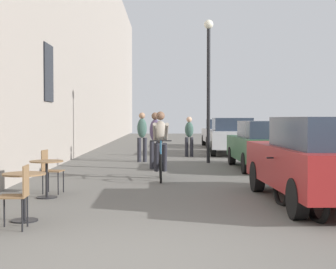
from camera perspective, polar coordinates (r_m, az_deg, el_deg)
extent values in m
plane|color=#5B5954|center=(5.68, -3.11, -13.90)|extent=(88.00, 88.00, 0.00)
cube|color=gray|center=(20.22, -11.28, 13.35)|extent=(0.50, 68.00, 11.14)
cube|color=black|center=(15.35, -13.45, 6.85)|extent=(0.04, 1.10, 1.70)
cylinder|color=black|center=(7.90, -16.05, -9.39)|extent=(0.40, 0.40, 0.02)
cylinder|color=black|center=(7.84, -16.07, -6.90)|extent=(0.05, 0.05, 0.67)
cylinder|color=brown|center=(7.79, -16.10, -4.35)|extent=(0.64, 0.64, 0.02)
cylinder|color=black|center=(7.53, -18.16, -8.30)|extent=(0.02, 0.02, 0.45)
cylinder|color=black|center=(7.14, -16.29, -8.84)|extent=(0.02, 0.02, 0.45)
cylinder|color=black|center=(7.45, -15.73, -8.38)|extent=(0.02, 0.02, 0.45)
cube|color=brown|center=(7.30, -17.27, -6.75)|extent=(0.40, 0.40, 0.02)
cube|color=brown|center=(7.23, -15.89, -5.06)|extent=(0.04, 0.34, 0.42)
cylinder|color=black|center=(10.03, -13.65, -6.96)|extent=(0.40, 0.40, 0.02)
cylinder|color=black|center=(9.99, -13.67, -4.99)|extent=(0.05, 0.05, 0.67)
cylinder|color=brown|center=(9.95, -13.68, -2.99)|extent=(0.64, 0.64, 0.02)
cylinder|color=black|center=(10.65, -11.83, -5.27)|extent=(0.02, 0.02, 0.45)
cylinder|color=black|center=(10.35, -12.41, -5.48)|extent=(0.02, 0.02, 0.45)
cylinder|color=black|center=(10.76, -13.47, -5.21)|extent=(0.02, 0.02, 0.45)
cylinder|color=black|center=(10.46, -14.09, -5.41)|extent=(0.02, 0.02, 0.45)
cube|color=brown|center=(10.52, -12.96, -4.07)|extent=(0.43, 0.43, 0.02)
cube|color=brown|center=(10.57, -13.89, -2.86)|extent=(0.06, 0.34, 0.42)
torus|color=black|center=(11.96, -0.83, -3.94)|extent=(0.06, 0.71, 0.71)
torus|color=black|center=(13.00, -0.89, -3.47)|extent=(0.06, 0.71, 0.71)
cylinder|color=#286084|center=(12.89, -0.88, -2.24)|extent=(0.04, 0.22, 0.58)
cylinder|color=#286084|center=(12.37, -0.85, -0.86)|extent=(0.05, 0.82, 0.14)
cylinder|color=#286084|center=(11.95, -0.83, -2.33)|extent=(0.04, 0.09, 0.67)
cylinder|color=#286084|center=(12.50, -0.86, -3.50)|extent=(0.06, 1.00, 0.12)
cylinder|color=black|center=(11.96, -0.83, -0.72)|extent=(0.52, 0.04, 0.03)
ellipsoid|color=black|center=(12.78, -0.88, -0.86)|extent=(0.12, 0.24, 0.06)
ellipsoid|color=#9E9384|center=(12.69, -0.87, 0.36)|extent=(0.35, 0.36, 0.59)
sphere|color=brown|center=(12.64, -0.87, 2.14)|extent=(0.22, 0.22, 0.22)
cylinder|color=#26262D|center=(12.65, -0.41, -2.62)|extent=(0.14, 0.40, 0.75)
cylinder|color=#26262D|center=(12.64, -1.32, -2.62)|extent=(0.14, 0.40, 0.75)
cylinder|color=#9E9384|center=(12.30, -0.19, 0.28)|extent=(0.12, 0.75, 0.48)
cylinder|color=#9E9384|center=(12.30, -1.52, 0.28)|extent=(0.09, 0.74, 0.48)
cylinder|color=#26262D|center=(15.01, -1.09, -2.40)|extent=(0.14, 0.14, 0.84)
cylinder|color=#26262D|center=(15.04, -1.84, -2.39)|extent=(0.14, 0.14, 0.84)
ellipsoid|color=#4C3D5B|center=(14.99, -1.47, 0.47)|extent=(0.37, 0.29, 0.66)
sphere|color=brown|center=(14.98, -1.47, 2.12)|extent=(0.22, 0.22, 0.22)
cylinder|color=#26262D|center=(17.56, -2.65, -1.76)|extent=(0.14, 0.14, 0.85)
cylinder|color=#26262D|center=(17.54, -3.30, -1.76)|extent=(0.14, 0.14, 0.85)
ellipsoid|color=#38564C|center=(17.52, -2.98, 0.74)|extent=(0.37, 0.29, 0.68)
sphere|color=#A57A5B|center=(17.52, -2.98, 2.17)|extent=(0.22, 0.22, 0.22)
cylinder|color=#26262D|center=(19.94, 2.71, -1.43)|extent=(0.14, 0.14, 0.77)
cylinder|color=#26262D|center=(19.97, 2.14, -1.43)|extent=(0.14, 0.14, 0.77)
ellipsoid|color=#38564C|center=(19.93, 2.43, 0.56)|extent=(0.38, 0.30, 0.61)
sphere|color=tan|center=(19.92, 2.43, 1.73)|extent=(0.22, 0.22, 0.22)
cylinder|color=black|center=(17.23, 4.63, 4.40)|extent=(0.12, 0.12, 4.60)
sphere|color=silver|center=(17.51, 4.66, 12.40)|extent=(0.32, 0.32, 0.32)
cube|color=maroon|center=(9.47, 16.88, -3.46)|extent=(1.93, 4.44, 0.72)
cube|color=#283342|center=(8.94, 18.01, 0.21)|extent=(1.59, 2.41, 0.53)
cylinder|color=black|center=(10.68, 10.13, -4.74)|extent=(0.22, 0.64, 0.63)
cylinder|color=black|center=(11.14, 18.51, -4.53)|extent=(0.22, 0.64, 0.63)
cylinder|color=black|center=(7.89, 14.54, -7.12)|extent=(0.22, 0.64, 0.63)
cube|color=#23512D|center=(15.45, 10.84, -1.54)|extent=(1.73, 4.11, 0.67)
cube|color=#283342|center=(14.95, 11.24, 0.57)|extent=(1.44, 2.22, 0.50)
cylinder|color=black|center=(16.67, 7.29, -2.42)|extent=(0.20, 0.59, 0.59)
cylinder|color=black|center=(16.96, 12.46, -2.37)|extent=(0.20, 0.59, 0.59)
cylinder|color=black|center=(14.01, 8.86, -3.25)|extent=(0.20, 0.59, 0.59)
cylinder|color=black|center=(14.35, 14.96, -3.16)|extent=(0.20, 0.59, 0.59)
cube|color=#B7B7BC|center=(21.56, 7.14, -0.45)|extent=(1.97, 4.42, 0.71)
cube|color=#283342|center=(21.02, 7.28, 1.17)|extent=(1.60, 2.41, 0.53)
cylinder|color=black|center=(22.94, 4.77, -1.19)|extent=(0.23, 0.63, 0.63)
cylinder|color=black|center=(23.09, 8.83, -1.18)|extent=(0.23, 0.63, 0.63)
cylinder|color=black|center=(20.08, 5.18, -1.63)|extent=(0.23, 0.63, 0.63)
cylinder|color=black|center=(20.24, 9.82, -1.62)|extent=(0.23, 0.63, 0.63)
cube|color=#B7B7BC|center=(26.85, 6.00, -0.05)|extent=(1.72, 4.14, 0.67)
cube|color=#283342|center=(26.35, 6.12, 1.18)|extent=(1.44, 2.24, 0.50)
cylinder|color=black|center=(28.15, 4.10, -0.65)|extent=(0.19, 0.60, 0.60)
cylinder|color=black|center=(28.32, 7.25, -0.64)|extent=(0.19, 0.60, 0.60)
cylinder|color=black|center=(25.43, 4.60, -0.92)|extent=(0.19, 0.60, 0.60)
cylinder|color=black|center=(25.62, 8.07, -0.91)|extent=(0.19, 0.60, 0.60)
torus|color=black|center=(9.15, 12.79, -5.97)|extent=(0.19, 0.70, 0.69)
torus|color=black|center=(7.84, 16.68, -7.33)|extent=(0.20, 0.71, 0.70)
cube|color=#333338|center=(8.48, 14.59, -5.93)|extent=(0.35, 0.79, 0.28)
ellipsoid|color=#B7B7BC|center=(8.54, 14.34, -4.38)|extent=(0.35, 0.55, 0.24)
cube|color=black|center=(8.20, 15.37, -4.80)|extent=(0.30, 0.47, 0.10)
cylinder|color=black|center=(9.00, 13.05, -2.58)|extent=(0.62, 0.12, 0.03)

